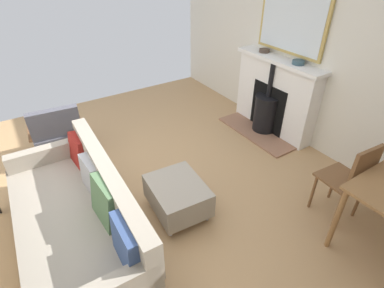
% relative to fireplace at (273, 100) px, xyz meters
% --- Properties ---
extents(ground_plane, '(5.33, 5.64, 0.01)m').
position_rel_fireplace_xyz_m(ground_plane, '(2.45, 0.26, -0.51)').
color(ground_plane, tan).
extents(wall_left, '(0.12, 5.64, 2.67)m').
position_rel_fireplace_xyz_m(wall_left, '(-0.22, 0.26, 0.83)').
color(wall_left, beige).
rests_on(wall_left, ground).
extents(fireplace, '(0.65, 1.47, 1.13)m').
position_rel_fireplace_xyz_m(fireplace, '(0.00, 0.00, 0.00)').
color(fireplace, '#93664C').
rests_on(fireplace, ground).
extents(mirror_over_mantel, '(0.04, 1.11, 0.89)m').
position_rel_fireplace_xyz_m(mirror_over_mantel, '(-0.13, 0.00, 1.13)').
color(mirror_over_mantel, tan).
extents(mantel_bowl_near, '(0.15, 0.15, 0.05)m').
position_rel_fireplace_xyz_m(mantel_bowl_near, '(-0.04, -0.34, 0.65)').
color(mantel_bowl_near, '#47382D').
rests_on(mantel_bowl_near, fireplace).
extents(mantel_bowl_far, '(0.16, 0.16, 0.05)m').
position_rel_fireplace_xyz_m(mantel_bowl_far, '(-0.04, 0.30, 0.65)').
color(mantel_bowl_far, '#334C56').
rests_on(mantel_bowl_far, fireplace).
extents(sofa, '(0.97, 2.03, 0.83)m').
position_rel_fireplace_xyz_m(sofa, '(3.09, 0.64, -0.16)').
color(sofa, '#B2B2B7').
rests_on(sofa, ground).
extents(ottoman, '(0.58, 0.70, 0.38)m').
position_rel_fireplace_xyz_m(ottoman, '(2.11, 0.76, -0.27)').
color(ottoman, '#B2B2B7').
rests_on(ottoman, ground).
extents(armchair_accent, '(0.72, 0.65, 0.80)m').
position_rel_fireplace_xyz_m(armchair_accent, '(2.93, -1.00, -0.07)').
color(armchair_accent, brown).
rests_on(armchair_accent, ground).
extents(dining_chair_near_fireplace, '(0.43, 0.43, 0.93)m').
position_rel_fireplace_xyz_m(dining_chair_near_fireplace, '(0.71, 1.76, 0.04)').
color(dining_chair_near_fireplace, brown).
rests_on(dining_chair_near_fireplace, ground).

